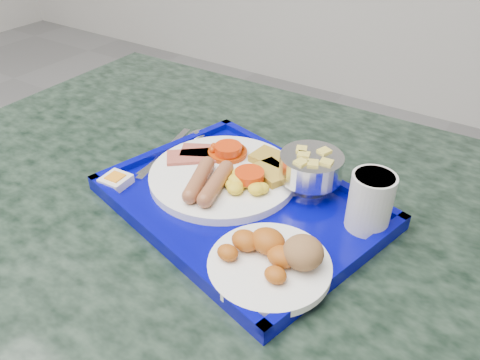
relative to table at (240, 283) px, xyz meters
The scene contains 9 objects.
table is the anchor object (origin of this frame).
tray 0.21m from the table, 55.41° to the right, with size 0.48×0.40×0.03m.
main_plate 0.23m from the table, 158.10° to the left, with size 0.25×0.25×0.04m.
bread_plate 0.30m from the table, 41.77° to the right, with size 0.16×0.16×0.05m.
fruit_bowl 0.29m from the table, 33.50° to the left, with size 0.10×0.10×0.07m.
juice_cup 0.34m from the table, ahead, with size 0.06×0.06×0.09m.
spoon 0.29m from the table, 155.99° to the left, with size 0.03×0.18×0.01m.
knife 0.28m from the table, behind, with size 0.01×0.19×0.00m, color silver.
jam_packet 0.31m from the table, 151.17° to the right, with size 0.05×0.05×0.02m.
Camera 1 is at (0.98, 0.33, 1.26)m, focal length 35.00 mm.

